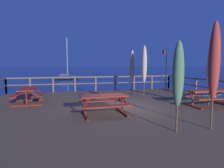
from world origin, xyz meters
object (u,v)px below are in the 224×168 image
Objects in this scene: patio_umbrella_tall_back_left at (178,75)px; patio_umbrella_short_back at (144,64)px; picnic_table_front_left at (104,100)px; picnic_table_front_right at (28,92)px; lamp_post_hooked at (166,63)px; picnic_table_mid_centre at (209,94)px; patio_umbrella_short_front at (214,62)px; sailboat_distant at (66,77)px; patio_umbrella_tall_back_right at (210,68)px; patio_umbrella_short_mid at (132,66)px.

patio_umbrella_tall_back_left is 6.16m from patio_umbrella_short_back.
picnic_table_front_left is at bearing 123.65° from patio_umbrella_tall_back_left.
picnic_table_front_right is at bearing 136.57° from picnic_table_front_left.
patio_umbrella_short_back is 0.97× the size of lamp_post_hooked.
picnic_table_mid_centre is at bearing -58.98° from patio_umbrella_short_back.
patio_umbrella_short_front is 1.00× the size of lamp_post_hooked.
picnic_table_front_right is 26.46m from sailboat_distant.
patio_umbrella_tall_back_right is (3.54, 2.82, 0.13)m from patio_umbrella_tall_back_left.
lamp_post_hooked is at bearing 44.98° from picnic_table_front_left.
picnic_table_mid_centre is at bearing -18.34° from picnic_table_front_right.
lamp_post_hooked reaches higher than patio_umbrella_tall_back_left.
sailboat_distant is (-1.13, 29.45, -0.85)m from picnic_table_front_left.
patio_umbrella_short_front reaches higher than patio_umbrella_short_back.
picnic_table_mid_centre is 0.28× the size of sailboat_distant.
patio_umbrella_short_back is 0.40× the size of sailboat_distant.
picnic_table_front_left is at bearing -121.48° from patio_umbrella_short_mid.
patio_umbrella_short_back reaches higher than patio_umbrella_tall_back_right.
patio_umbrella_short_back is at bearing -76.03° from patio_umbrella_short_mid.
picnic_table_front_right is 8.95m from patio_umbrella_tall_back_right.
patio_umbrella_tall_back_left is 32.08m from sailboat_distant.
patio_umbrella_short_back reaches higher than patio_umbrella_tall_back_left.
picnic_table_mid_centre is at bearing 38.23° from patio_umbrella_tall_back_left.
patio_umbrella_tall_back_right is (8.44, -2.72, 1.25)m from picnic_table_front_right.
picnic_table_mid_centre is 0.76× the size of patio_umbrella_tall_back_right.
patio_umbrella_tall_back_left is 0.82× the size of patio_umbrella_short_front.
picnic_table_front_left and picnic_table_front_right have the same top height.
patio_umbrella_short_front reaches higher than patio_umbrella_short_mid.
picnic_table_mid_centre is 0.74× the size of patio_umbrella_short_mid.
patio_umbrella_tall_back_left is 0.82× the size of lamp_post_hooked.
picnic_table_front_left is at bearing -175.92° from patio_umbrella_tall_back_right.
picnic_table_front_left is 0.65× the size of patio_umbrella_short_mid.
patio_umbrella_tall_back_left is (4.89, -5.54, 1.11)m from picnic_table_front_right.
picnic_table_front_left is 0.25× the size of sailboat_distant.
picnic_table_mid_centre is 0.67× the size of patio_umbrella_short_front.
patio_umbrella_tall_back_right is at bearing 38.53° from patio_umbrella_tall_back_left.
sailboat_distant is (2.13, 26.36, -0.85)m from picnic_table_front_right.
patio_umbrella_short_back is at bearing 85.80° from patio_umbrella_short_front.
patio_umbrella_short_mid is 4.93m from patio_umbrella_tall_back_right.
lamp_post_hooked is (4.55, 8.64, 0.45)m from patio_umbrella_tall_back_left.
sailboat_distant is at bearing 85.38° from picnic_table_front_right.
patio_umbrella_tall_back_right is at bearing -77.76° from sailboat_distant.
patio_umbrella_short_back reaches higher than picnic_table_front_right.
patio_umbrella_short_mid is 3.60m from lamp_post_hooked.
lamp_post_hooked is at bearing 68.55° from patio_umbrella_short_front.
sailboat_distant reaches higher than patio_umbrella_tall_back_right.
patio_umbrella_short_front is at bearing -129.98° from picnic_table_mid_centre.
patio_umbrella_short_mid is (2.90, 4.74, 1.29)m from picnic_table_front_left.
sailboat_distant is at bearing 99.50° from patio_umbrella_short_back.
patio_umbrella_tall_back_left is 0.90× the size of patio_umbrella_short_mid.
patio_umbrella_short_back is 26.41m from sailboat_distant.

